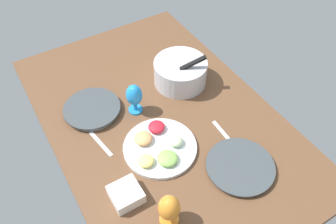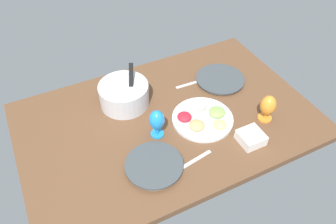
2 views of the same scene
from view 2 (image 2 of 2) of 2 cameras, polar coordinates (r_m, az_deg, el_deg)
name	(u,v)px [view 2 (image 2 of 2)]	position (r cm, az deg, el deg)	size (l,w,h in cm)	color
ground_plane	(168,121)	(187.33, -0.06, -1.49)	(160.00, 104.00, 4.00)	brown
dinner_plate_left	(154,166)	(163.04, -2.37, -9.09)	(28.23, 28.23, 3.01)	silver
dinner_plate_right	(220,79)	(211.80, 8.83, 5.48)	(29.99, 29.99, 2.28)	silver
mixing_bowl	(124,94)	(191.71, -7.46, 3.09)	(28.09, 28.09, 19.93)	silver
fruit_platter	(203,118)	(184.38, 5.93, -1.06)	(33.58, 33.58, 5.58)	silver
hurricane_glass_orange	(268,106)	(187.03, 16.57, 0.95)	(8.56, 8.56, 15.94)	orange
hurricane_glass_blue	(157,121)	(170.38, -1.90, -1.55)	(8.02, 8.02, 16.69)	#208ADE
square_bowl_white	(251,137)	(177.40, 13.90, -4.17)	(12.12, 12.12, 5.63)	white
fork_by_left_plate	(196,159)	(167.33, 4.70, -8.02)	(18.00, 1.80, 0.60)	silver
fork_by_right_plate	(189,84)	(207.85, 3.66, 4.80)	(18.00, 1.80, 0.60)	silver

